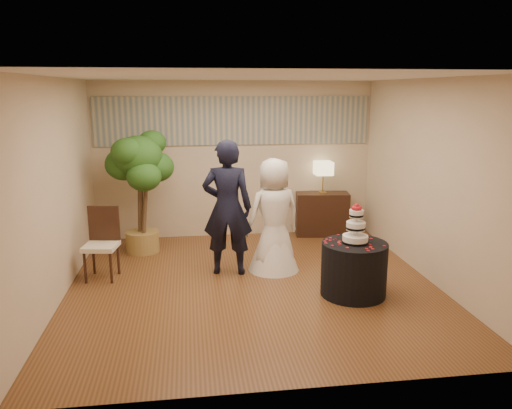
{
  "coord_description": "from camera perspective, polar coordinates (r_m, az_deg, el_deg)",
  "views": [
    {
      "loc": [
        -0.83,
        -6.43,
        2.64
      ],
      "look_at": [
        0.1,
        0.4,
        1.05
      ],
      "focal_mm": 35.0,
      "sensor_mm": 36.0,
      "label": 1
    }
  ],
  "objects": [
    {
      "name": "ficus_tree",
      "position": [
        8.32,
        -13.12,
        1.42
      ],
      "size": [
        1.32,
        1.32,
        2.04
      ],
      "primitive_type": null,
      "rotation": [
        0.0,
        0.0,
        2.09
      ],
      "color": "#28591C",
      "rests_on": "floor"
    },
    {
      "name": "wall_front",
      "position": [
        4.2,
        4.02,
        -4.2
      ],
      "size": [
        5.0,
        0.06,
        2.8
      ],
      "primitive_type": "cube",
      "color": "beige",
      "rests_on": "ground"
    },
    {
      "name": "wedding_cake",
      "position": [
        6.51,
        11.35,
        -2.12
      ],
      "size": [
        0.33,
        0.33,
        0.52
      ],
      "primitive_type": null,
      "color": "white",
      "rests_on": "cake_table"
    },
    {
      "name": "side_chair",
      "position": [
        7.39,
        -17.32,
        -4.37
      ],
      "size": [
        0.53,
        0.55,
        1.02
      ],
      "primitive_type": null,
      "rotation": [
        0.0,
        0.0,
        -0.15
      ],
      "color": "black",
      "rests_on": "floor"
    },
    {
      "name": "bride",
      "position": [
        7.32,
        2.07,
        -1.21
      ],
      "size": [
        1.0,
        0.96,
        1.69
      ],
      "primitive_type": "imported",
      "rotation": [
        0.0,
        0.0,
        3.42
      ],
      "color": "white",
      "rests_on": "floor"
    },
    {
      "name": "floor",
      "position": [
        7.0,
        -0.37,
        -9.17
      ],
      "size": [
        5.0,
        5.0,
        0.0
      ],
      "primitive_type": "cube",
      "color": "brown",
      "rests_on": "ground"
    },
    {
      "name": "cake_table",
      "position": [
        6.69,
        11.11,
        -7.23
      ],
      "size": [
        1.01,
        1.01,
        0.71
      ],
      "primitive_type": "cylinder",
      "rotation": [
        0.0,
        0.0,
        0.2
      ],
      "color": "black",
      "rests_on": "floor"
    },
    {
      "name": "table_lamp",
      "position": [
        9.16,
        7.68,
        3.09
      ],
      "size": [
        0.31,
        0.31,
        0.58
      ],
      "primitive_type": null,
      "color": "#CDBD87",
      "rests_on": "console"
    },
    {
      "name": "groom",
      "position": [
        7.17,
        -3.3,
        -0.37
      ],
      "size": [
        0.79,
        0.58,
        1.97
      ],
      "primitive_type": "imported",
      "rotation": [
        0.0,
        0.0,
        2.98
      ],
      "color": "black",
      "rests_on": "floor"
    },
    {
      "name": "ceiling",
      "position": [
        6.48,
        -0.41,
        14.41
      ],
      "size": [
        5.0,
        5.0,
        0.0
      ],
      "primitive_type": "cube",
      "color": "white",
      "rests_on": "wall_back"
    },
    {
      "name": "mural_border",
      "position": [
        8.96,
        -2.47,
        9.53
      ],
      "size": [
        4.9,
        0.02,
        0.85
      ],
      "primitive_type": "cube",
      "color": "gray",
      "rests_on": "wall_back"
    },
    {
      "name": "wall_back",
      "position": [
        9.05,
        -2.44,
        5.11
      ],
      "size": [
        5.0,
        0.06,
        2.8
      ],
      "primitive_type": "cube",
      "color": "beige",
      "rests_on": "ground"
    },
    {
      "name": "wall_right",
      "position": [
        7.35,
        19.35,
        2.54
      ],
      "size": [
        0.06,
        5.0,
        2.8
      ],
      "primitive_type": "cube",
      "color": "beige",
      "rests_on": "ground"
    },
    {
      "name": "wall_left",
      "position": [
        6.75,
        -21.93,
        1.47
      ],
      "size": [
        0.06,
        5.0,
        2.8
      ],
      "primitive_type": "cube",
      "color": "beige",
      "rests_on": "ground"
    },
    {
      "name": "console",
      "position": [
        9.3,
        7.56,
        -1.08
      ],
      "size": [
        1.0,
        0.55,
        0.79
      ],
      "primitive_type": "cube",
      "rotation": [
        0.0,
        0.0,
        -0.13
      ],
      "color": "black",
      "rests_on": "floor"
    }
  ]
}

